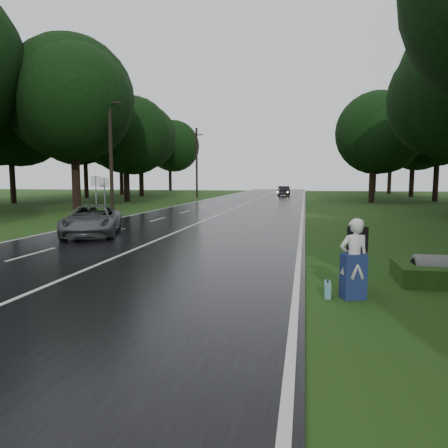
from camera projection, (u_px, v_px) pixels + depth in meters
The scene contains 17 objects.
ground at pixel (82, 273), 11.26m from camera, with size 160.00×160.00×0.00m, color #214313.
road at pixel (224, 213), 30.77m from camera, with size 12.00×140.00×0.04m, color black.
lane_center at pixel (224, 212), 30.76m from camera, with size 0.12×140.00×0.01m, color silver.
grey_car at pixel (92, 220), 18.33m from camera, with size 2.23×4.83×1.34m, color #4F5254.
far_car at pixel (283, 191), 60.63m from camera, with size 1.52×4.37×1.44m, color black.
hitchhiker at pixel (354, 261), 8.76m from camera, with size 0.74×0.71×1.73m.
suitcase at pixel (327, 289), 8.95m from camera, with size 0.13×0.45×0.32m, color teal.
culvert at pixel (442, 283), 10.17m from camera, with size 0.69×0.69×1.38m, color slate.
utility_pole_mid at pixel (113, 212), 31.47m from camera, with size 1.80×0.28×9.10m, color black, non-canonical shape.
utility_pole_far at pixel (197, 198), 55.98m from camera, with size 1.80×0.28×9.35m, color black, non-canonical shape.
road_sign_a at pixel (97, 219), 26.49m from camera, with size 0.66×0.10×2.74m, color white, non-canonical shape.
road_sign_b at pixel (105, 217), 27.63m from camera, with size 0.63×0.10×2.63m, color white, non-canonical shape.
tree_left_d at pixel (77, 209), 34.99m from camera, with size 10.16×10.16×15.88m, color black, non-canonical shape.
tree_left_e at pixel (127, 201), 46.47m from camera, with size 7.83×7.83×12.24m, color black, non-canonical shape.
tree_left_f at pixel (142, 196), 60.11m from camera, with size 9.57×9.57×14.95m, color black, non-canonical shape.
tree_right_e at pixel (371, 203), 43.73m from camera, with size 7.94×7.94×12.41m, color black, non-canonical shape.
tree_right_f at pixel (372, 198), 53.43m from camera, with size 9.41×9.41×14.71m, color black, non-canonical shape.
Camera 1 is at (5.95, -10.09, 2.56)m, focal length 32.98 mm.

